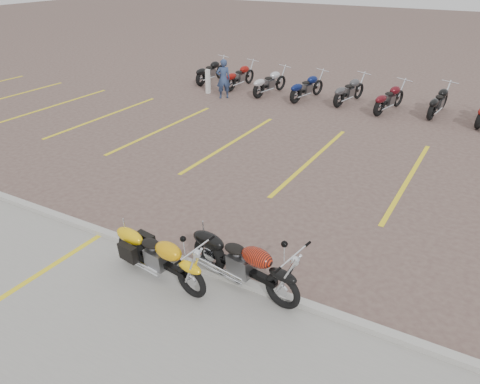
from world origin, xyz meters
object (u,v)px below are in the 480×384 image
Objects in this scene: yellow_cruiser at (159,257)px; flame_cruiser at (242,264)px; bollard at (208,82)px; person_a at (223,79)px.

flame_cruiser is (1.41, 0.52, 0.03)m from yellow_cruiser.
yellow_cruiser is at bearing -60.59° from bollard.
person_a is 1.58× the size of bollard.
yellow_cruiser is at bearing -149.64° from flame_cruiser.
yellow_cruiser is at bearing 74.10° from person_a.
person_a is 1.04m from bollard.
bollard is (-6.29, 11.15, 0.05)m from yellow_cruiser.
yellow_cruiser is 12.80m from bollard.
flame_cruiser is at bearing 29.53° from yellow_cruiser.
yellow_cruiser is 1.39× the size of person_a.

